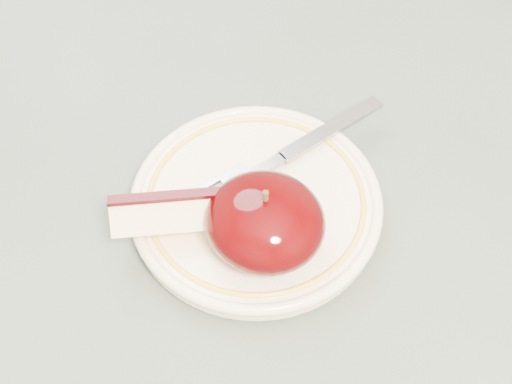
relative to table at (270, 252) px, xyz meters
The scene contains 5 objects.
table is the anchor object (origin of this frame).
plate 0.10m from the table, 92.52° to the right, with size 0.19×0.19×0.02m.
apple_half 0.14m from the table, 67.11° to the right, with size 0.08×0.08×0.06m.
apple_wedge 0.15m from the table, 120.26° to the right, with size 0.09×0.07×0.04m.
fork 0.11m from the table, 94.83° to the left, with size 0.10×0.18×0.00m.
Camera 1 is at (0.15, -0.29, 1.19)m, focal length 50.00 mm.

